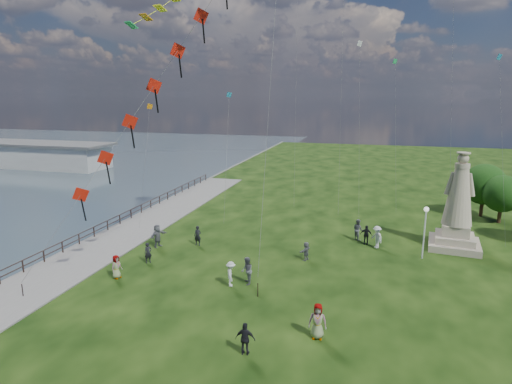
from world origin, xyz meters
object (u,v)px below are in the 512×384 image
(person_2, at_px, (231,274))
(person_4, at_px, (318,321))
(lamppost, at_px, (425,222))
(person_0, at_px, (148,253))
(person_10, at_px, (116,267))
(person_3, at_px, (245,339))
(statue, at_px, (457,213))
(pier_pavilion, at_px, (32,154))
(person_6, at_px, (198,236))
(person_11, at_px, (306,251))
(person_1, at_px, (247,271))
(person_5, at_px, (158,236))
(person_7, at_px, (358,229))
(person_9, at_px, (366,235))
(person_8, at_px, (377,237))

(person_2, bearing_deg, person_4, -147.20)
(lamppost, relative_size, person_2, 2.45)
(person_0, bearing_deg, person_2, -64.16)
(person_10, bearing_deg, person_3, -104.63)
(statue, bearing_deg, pier_pavilion, 165.05)
(person_3, bearing_deg, person_6, -62.75)
(pier_pavilion, height_order, lamppost, lamppost)
(person_11, bearing_deg, person_1, -8.79)
(person_10, bearing_deg, statue, -47.29)
(pier_pavilion, height_order, person_11, pier_pavilion)
(pier_pavilion, xyz_separation_m, person_5, (42.20, -32.59, -0.88))
(statue, height_order, person_4, statue)
(person_0, bearing_deg, lamppost, -30.10)
(lamppost, distance_m, person_5, 21.12)
(person_7, bearing_deg, person_9, 176.45)
(person_0, relative_size, person_2, 0.92)
(pier_pavilion, height_order, person_10, pier_pavilion)
(person_3, xyz_separation_m, person_11, (0.93, 12.79, -0.10))
(person_1, bearing_deg, person_2, -81.27)
(person_4, height_order, person_6, person_4)
(lamppost, distance_m, person_3, 18.29)
(person_8, bearing_deg, person_4, -48.27)
(statue, relative_size, person_4, 4.14)
(person_5, bearing_deg, person_7, -53.61)
(person_2, relative_size, person_11, 1.15)
(person_1, height_order, person_2, person_1)
(person_9, bearing_deg, person_2, -120.96)
(person_1, relative_size, person_4, 0.98)
(person_5, distance_m, person_9, 17.36)
(pier_pavilion, relative_size, person_0, 19.42)
(person_3, bearing_deg, person_10, -32.89)
(person_2, xyz_separation_m, person_10, (-7.93, -0.92, -0.01))
(person_3, bearing_deg, person_5, -51.63)
(statue, xyz_separation_m, person_9, (-7.01, -1.01, -2.16))
(person_1, relative_size, person_8, 1.01)
(lamppost, relative_size, person_0, 2.65)
(lamppost, bearing_deg, person_4, -115.71)
(lamppost, xyz_separation_m, person_5, (-20.79, -3.09, -1.99))
(person_0, height_order, person_6, person_6)
(pier_pavilion, height_order, person_1, pier_pavilion)
(person_1, distance_m, person_5, 10.33)
(person_6, bearing_deg, person_10, -109.26)
(person_8, bearing_deg, person_2, -79.68)
(person_7, bearing_deg, statue, -129.86)
(person_5, bearing_deg, person_11, -73.41)
(person_1, relative_size, person_2, 1.11)
(person_1, xyz_separation_m, person_6, (-6.10, 6.10, -0.10))
(person_11, bearing_deg, person_9, 160.70)
(person_6, bearing_deg, person_9, 17.45)
(person_5, xyz_separation_m, person_7, (15.81, 6.26, -0.05))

